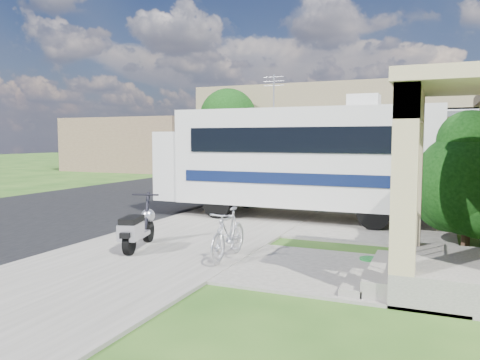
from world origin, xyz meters
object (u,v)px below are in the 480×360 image
at_px(scooter, 137,229).
at_px(garden_hose, 369,264).
at_px(bicycle, 228,237).
at_px(shrub, 471,179).
at_px(van, 261,161).
at_px(motorhome, 297,158).
at_px(pickup_truck, 223,170).

relative_size(scooter, garden_hose, 4.69).
bearing_deg(bicycle, shrub, 32.02).
bearing_deg(shrub, bicycle, -146.06).
bearing_deg(van, scooter, -77.97).
xyz_separation_m(shrub, van, (-11.77, 18.57, -0.60)).
bearing_deg(van, garden_hose, -66.05).
xyz_separation_m(motorhome, van, (-7.14, 16.10, -0.90)).
distance_m(bicycle, van, 22.78).
bearing_deg(pickup_truck, shrub, 138.48).
bearing_deg(van, bicycle, -72.73).
distance_m(motorhome, bicycle, 5.64).
bearing_deg(bicycle, motorhome, 89.93).
distance_m(shrub, bicycle, 5.47).
distance_m(shrub, scooter, 7.32).
relative_size(motorhome, bicycle, 5.09).
bearing_deg(pickup_truck, van, -82.17).
bearing_deg(pickup_truck, scooter, 111.66).
relative_size(shrub, garden_hose, 8.27).
bearing_deg(scooter, van, 87.82).
bearing_deg(motorhome, garden_hose, -59.96).
height_order(motorhome, scooter, motorhome).
distance_m(pickup_truck, garden_hose, 16.65).
relative_size(motorhome, garden_hose, 22.92).
bearing_deg(shrub, garden_hose, -127.17).
bearing_deg(bicycle, garden_hose, 11.04).
xyz_separation_m(motorhome, scooter, (-1.95, -5.51, -1.35)).
height_order(motorhome, shrub, motorhome).
distance_m(bicycle, garden_hose, 2.74).
bearing_deg(pickup_truck, garden_hose, 128.20).
bearing_deg(shrub, pickup_truck, 134.79).
height_order(bicycle, pickup_truck, pickup_truck).
bearing_deg(bicycle, scooter, 179.27).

